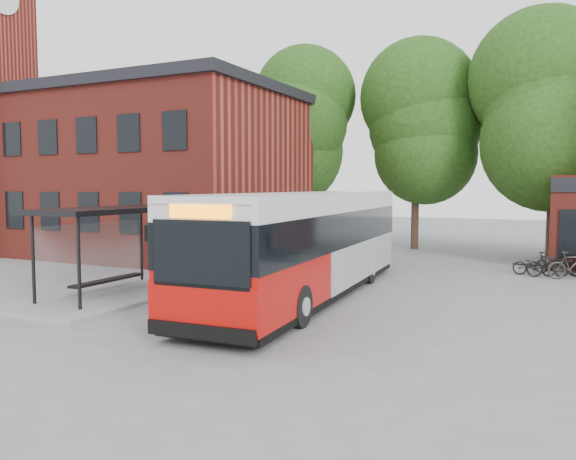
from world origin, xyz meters
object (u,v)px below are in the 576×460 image
at_px(city_bus, 307,245).
at_px(bicycle_2, 557,263).
at_px(bicycle_0, 534,265).
at_px(bicycle_4, 570,263).
at_px(bus_shelter, 114,252).
at_px(bicycle_3, 572,266).
at_px(bicycle_1, 548,265).

height_order(city_bus, bicycle_2, city_bus).
distance_m(bicycle_0, bicycle_2, 1.25).
height_order(city_bus, bicycle_4, city_bus).
bearing_deg(bus_shelter, bicycle_3, 36.98).
bearing_deg(bicycle_0, bus_shelter, 133.27).
bearing_deg(bicycle_2, bicycle_1, 155.83).
bearing_deg(bus_shelter, bicycle_0, 41.06).
relative_size(city_bus, bicycle_4, 8.29).
distance_m(bus_shelter, bicycle_1, 16.21).
relative_size(bus_shelter, city_bus, 0.53).
bearing_deg(city_bus, bus_shelter, -158.33).
relative_size(bicycle_0, bicycle_1, 0.97).
bearing_deg(bicycle_3, bicycle_1, 53.75).
relative_size(bicycle_3, bicycle_4, 1.12).
xyz_separation_m(bus_shelter, bicycle_1, (12.52, 10.26, -0.95)).
height_order(bus_shelter, city_bus, city_bus).
height_order(bus_shelter, bicycle_1, bus_shelter).
bearing_deg(city_bus, bicycle_4, 46.93).
distance_m(bus_shelter, bicycle_4, 17.86).
height_order(bus_shelter, bicycle_0, bus_shelter).
xyz_separation_m(bus_shelter, city_bus, (5.61, 2.62, 0.22)).
height_order(city_bus, bicycle_0, city_bus).
bearing_deg(bicycle_4, bicycle_1, 158.22).
relative_size(bus_shelter, bicycle_1, 4.24).
height_order(bicycle_1, bicycle_2, bicycle_1).
xyz_separation_m(bicycle_0, bicycle_1, (0.51, -0.21, 0.08)).
bearing_deg(bus_shelter, bicycle_2, 41.72).
bearing_deg(bicycle_4, bicycle_0, 141.62).
xyz_separation_m(bicycle_0, bicycle_2, (0.80, 0.96, 0.02)).
bearing_deg(bicycle_0, bicycle_4, -40.50).
bearing_deg(bicycle_0, city_bus, 143.01).
bearing_deg(bicycle_1, bicycle_2, -36.28).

